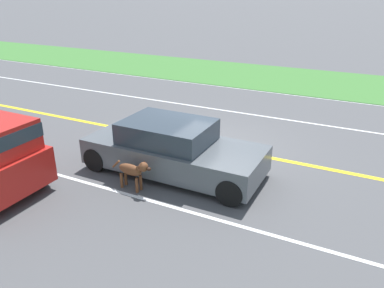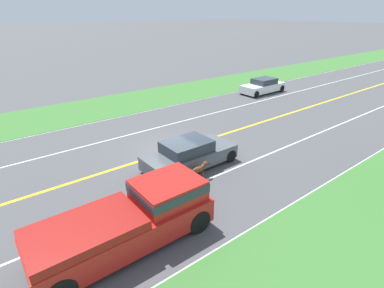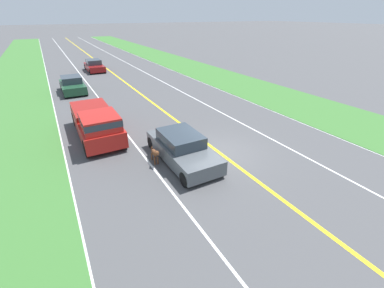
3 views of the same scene
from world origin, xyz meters
TOP-DOWN VIEW (x-y plane):
  - ground_plane at (0.00, 0.00)m, footprint 400.00×400.00m
  - centre_divider_line at (0.00, 0.00)m, footprint 0.18×160.00m
  - lane_edge_line_left at (-7.00, 0.00)m, footprint 0.14×160.00m
  - lane_dash_same_dir at (3.50, 0.00)m, footprint 0.10×160.00m
  - lane_dash_oncoming at (-3.50, 0.00)m, footprint 0.10×160.00m
  - grass_verge_left at (-10.00, 0.00)m, footprint 6.00×160.00m
  - ego_car at (1.98, -0.29)m, footprint 1.93×4.61m
  - dog at (3.23, -0.65)m, footprint 0.28×1.17m

SIDE VIEW (x-z plane):
  - ground_plane at x=0.00m, z-range 0.00..0.00m
  - centre_divider_line at x=0.00m, z-range 0.00..0.01m
  - lane_edge_line_left at x=-7.00m, z-range 0.00..0.01m
  - lane_dash_same_dir at x=3.50m, z-range 0.00..0.01m
  - lane_dash_oncoming at x=-3.50m, z-range 0.00..0.01m
  - grass_verge_left at x=-10.00m, z-range 0.00..0.03m
  - dog at x=3.23m, z-range 0.10..0.92m
  - ego_car at x=1.98m, z-range -0.05..1.33m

